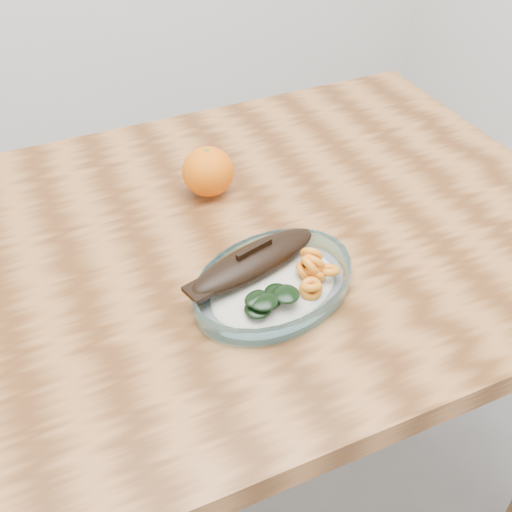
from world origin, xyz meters
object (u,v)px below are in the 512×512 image
Objects in this scene: plated_meal at (273,282)px; orange_right at (209,173)px; orange_left at (208,172)px; dining_table at (215,287)px.

orange_right is at bearing 71.11° from plated_meal.
plated_meal is 6.48× the size of orange_left.
orange_left is 0.01m from orange_right.
plated_meal is at bearing -76.21° from dining_table.
orange_left is at bearing 72.01° from plated_meal.
plated_meal is 0.26m from orange_left.
orange_right is (0.00, 0.01, -0.01)m from orange_left.
orange_right reaches higher than dining_table.
orange_left is (0.04, 0.12, 0.14)m from dining_table.
plated_meal is at bearing -91.44° from orange_left.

